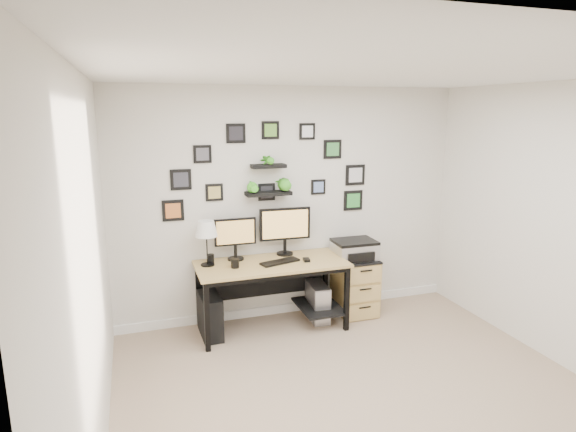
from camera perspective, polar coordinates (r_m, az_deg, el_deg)
name	(u,v)px	position (r m, az deg, el deg)	size (l,w,h in m)	color
room	(292,307)	(5.81, 0.47, -10.75)	(4.00, 4.00, 4.00)	tan
desk	(274,272)	(5.23, -1.68, -6.68)	(1.60, 0.70, 0.75)	tan
monitor_left	(235,236)	(5.20, -6.27, -2.34)	(0.45, 0.18, 0.46)	black
monitor_right	(285,227)	(5.34, -0.36, -1.33)	(0.58, 0.19, 0.54)	black
keyboard	(280,262)	(5.14, -0.97, -5.46)	(0.43, 0.14, 0.02)	black
mouse	(306,260)	(5.20, 2.20, -5.21)	(0.06, 0.10, 0.03)	black
table_lamp	(206,230)	(5.03, -9.66, -1.63)	(0.23, 0.23, 0.48)	black
mug	(235,263)	(5.00, -6.30, -5.59)	(0.09, 0.09, 0.10)	black
pen_cup	(211,259)	(5.19, -9.16, -5.00)	(0.07, 0.07, 0.09)	black
pc_tower_black	(210,315)	(5.23, -9.21, -11.56)	(0.20, 0.45, 0.45)	black
pc_tower_grey	(318,302)	(5.56, 3.53, -10.10)	(0.22, 0.44, 0.42)	gray
file_cabinet	(355,285)	(5.73, 7.95, -8.16)	(0.43, 0.53, 0.67)	tan
printer	(354,249)	(5.57, 7.88, -3.94)	(0.48, 0.39, 0.21)	silver
wall_decor	(271,175)	(5.26, -2.08, 4.92)	(2.33, 0.18, 1.04)	black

